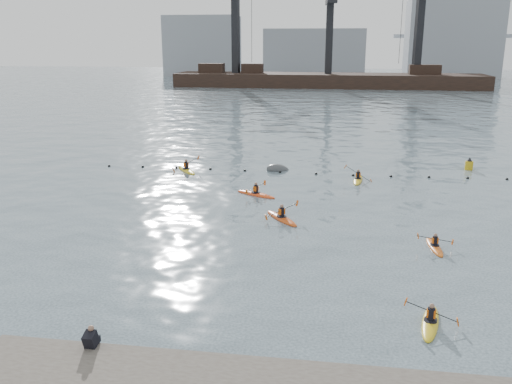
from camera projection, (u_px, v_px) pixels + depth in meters
The scene contains 12 objects.
ground at pixel (271, 295), 23.37m from camera, with size 400.00×400.00×0.00m, color #33424B.
float_line at pixel (298, 173), 44.90m from camera, with size 33.24×0.73×0.24m.
barge_pier at pixel (327, 79), 127.64m from camera, with size 72.00×19.30×29.50m.
skyline at pixel (339, 45), 163.67m from camera, with size 141.00×28.00×22.00m.
kayaker_0 at pixel (282, 218), 33.27m from camera, with size 2.57×3.17×1.19m.
kayaker_1 at pixel (430, 322), 20.97m from camera, with size 2.07×3.14×1.06m.
kayaker_2 at pixel (256, 194), 38.50m from camera, with size 3.22×2.18×1.06m.
kayaker_3 at pixel (358, 179), 42.46m from camera, with size 2.27×3.27×1.36m.
kayaker_4 at pixel (435, 246), 28.70m from camera, with size 1.93×2.89×0.91m.
kayaker_5 at pixel (186, 170), 45.65m from camera, with size 2.65×3.25×1.35m.
mooring_buoy at pixel (278, 170), 45.92m from camera, with size 2.05×1.21×1.03m, color #393B3E.
nav_buoy at pixel (469, 165), 46.03m from camera, with size 0.67×0.67×1.22m.
Camera 1 is at (2.50, -21.17, 10.60)m, focal length 38.00 mm.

